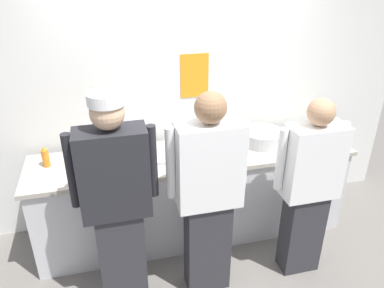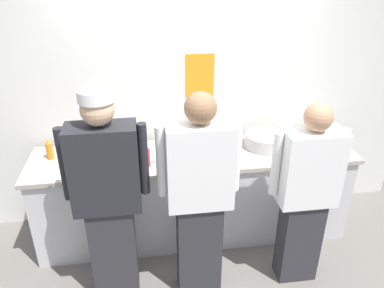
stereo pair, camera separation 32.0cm
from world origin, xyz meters
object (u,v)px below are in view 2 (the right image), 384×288
object	(u,v)px
chef_near_left	(108,195)
ramekin_orange_sauce	(111,161)
plate_stack_rear	(131,147)
squeeze_bottle_secondary	(49,149)
plate_stack_front	(206,143)
mixing_bowl_steel	(266,141)
ramekin_red_sauce	(203,156)
sheet_tray	(167,154)
chef_center	(199,195)
deli_cup	(316,144)
squeeze_bottle_primary	(147,156)
ramekin_yellow_sauce	(304,136)
chef_far_right	(306,194)

from	to	relation	value
chef_near_left	ramekin_orange_sauce	xyz separation A→B (m)	(-0.01, 0.57, -0.02)
plate_stack_rear	squeeze_bottle_secondary	world-z (taller)	squeeze_bottle_secondary
plate_stack_front	mixing_bowl_steel	size ratio (longest dim) A/B	0.56
ramekin_red_sauce	sheet_tray	bearing A→B (deg)	160.03
chef_center	deli_cup	xyz separation A→B (m)	(1.21, 0.63, 0.03)
ramekin_orange_sauce	squeeze_bottle_primary	bearing A→B (deg)	-16.46
sheet_tray	ramekin_orange_sauce	size ratio (longest dim) A/B	4.72
mixing_bowl_steel	squeeze_bottle_primary	bearing A→B (deg)	-169.54
chef_near_left	deli_cup	size ratio (longest dim) A/B	18.96
chef_near_left	ramekin_yellow_sauce	size ratio (longest dim) A/B	16.65
chef_far_right	squeeze_bottle_primary	size ratio (longest dim) A/B	8.08
mixing_bowl_steel	ramekin_yellow_sauce	size ratio (longest dim) A/B	3.75
chef_center	mixing_bowl_steel	size ratio (longest dim) A/B	4.35
plate_stack_rear	sheet_tray	xyz separation A→B (m)	(0.33, -0.11, -0.03)
deli_cup	squeeze_bottle_secondary	bearing A→B (deg)	176.46
chef_near_left	sheet_tray	world-z (taller)	chef_near_left
chef_near_left	ramekin_yellow_sauce	xyz separation A→B (m)	(1.88, 0.82, -0.02)
mixing_bowl_steel	deli_cup	xyz separation A→B (m)	(0.45, -0.11, -0.02)
plate_stack_front	squeeze_bottle_primary	size ratio (longest dim) A/B	1.12
ramekin_red_sauce	mixing_bowl_steel	bearing A→B (deg)	12.86
chef_near_left	deli_cup	bearing A→B (deg)	17.15
chef_center	squeeze_bottle_primary	distance (m)	0.65
squeeze_bottle_secondary	deli_cup	bearing A→B (deg)	-3.54
chef_near_left	squeeze_bottle_secondary	size ratio (longest dim) A/B	9.33
sheet_tray	ramekin_orange_sauce	world-z (taller)	ramekin_orange_sauce
chef_far_right	ramekin_yellow_sauce	size ratio (longest dim) A/B	15.17
squeeze_bottle_primary	ramekin_red_sauce	world-z (taller)	squeeze_bottle_primary
sheet_tray	chef_far_right	bearing A→B (deg)	-34.11
chef_near_left	squeeze_bottle_primary	world-z (taller)	chef_near_left
ramekin_orange_sauce	ramekin_yellow_sauce	bearing A→B (deg)	7.58
mixing_bowl_steel	squeeze_bottle_secondary	xyz separation A→B (m)	(-1.99, 0.04, 0.02)
chef_center	ramekin_red_sauce	bearing A→B (deg)	78.08
chef_center	ramekin_red_sauce	distance (m)	0.60
chef_center	ramekin_orange_sauce	size ratio (longest dim) A/B	20.05
chef_center	ramekin_orange_sauce	distance (m)	0.92
ramekin_red_sauce	ramekin_orange_sauce	distance (m)	0.81
mixing_bowl_steel	ramekin_yellow_sauce	distance (m)	0.46
ramekin_red_sauce	chef_near_left	bearing A→B (deg)	-145.97
ramekin_yellow_sauce	deli_cup	xyz separation A→B (m)	(0.01, -0.24, 0.02)
mixing_bowl_steel	ramekin_yellow_sauce	world-z (taller)	mixing_bowl_steel
ramekin_red_sauce	squeeze_bottle_secondary	bearing A→B (deg)	172.05
ramekin_yellow_sauce	deli_cup	distance (m)	0.24
mixing_bowl_steel	sheet_tray	xyz separation A→B (m)	(-0.95, -0.03, -0.05)
chef_center	ramekin_red_sauce	world-z (taller)	chef_center
plate_stack_front	ramekin_orange_sauce	xyz separation A→B (m)	(-0.88, -0.19, -0.03)
sheet_tray	squeeze_bottle_primary	xyz separation A→B (m)	(-0.18, -0.18, 0.08)
chef_center	deli_cup	distance (m)	1.36
chef_far_right	deli_cup	xyz separation A→B (m)	(0.35, 0.63, 0.10)
chef_far_right	sheet_tray	distance (m)	1.26
plate_stack_front	ramekin_red_sauce	xyz separation A→B (m)	(-0.07, -0.21, -0.02)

